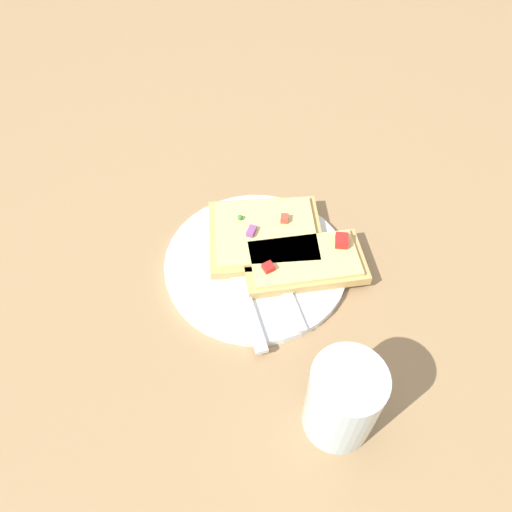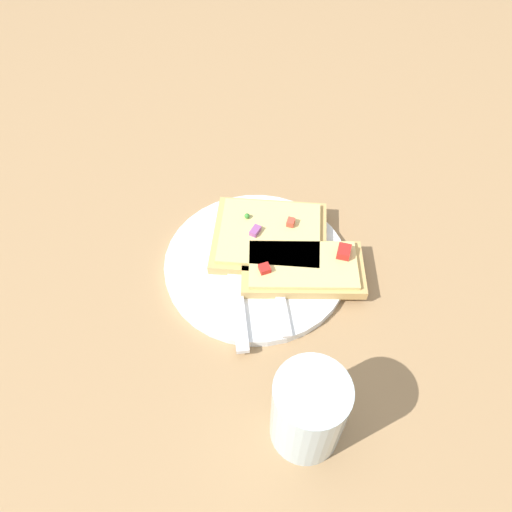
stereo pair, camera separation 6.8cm
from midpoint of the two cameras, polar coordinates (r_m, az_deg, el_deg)
The scene contains 8 objects.
ground_plane at distance 0.70m, azimuth -2.79°, elevation -1.28°, with size 4.00×4.00×0.00m, color #9E7A51.
plate at distance 0.69m, azimuth -2.80°, elevation -0.99°, with size 0.25×0.25×0.01m.
fork at distance 0.69m, azimuth -1.01°, elevation -0.62°, with size 0.10×0.20×0.01m.
knife at distance 0.66m, azimuth -4.57°, elevation -3.98°, with size 0.10×0.22×0.01m.
pizza_slice_main at distance 0.71m, azimuth -1.68°, elevation 2.29°, with size 0.21×0.20×0.03m.
pizza_slice_corner at distance 0.68m, azimuth 2.70°, elevation -0.82°, with size 0.19×0.16×0.03m.
crumb_scatter at distance 0.68m, azimuth 1.30°, elevation -1.24°, with size 0.04×0.10×0.01m.
drinking_glass at distance 0.54m, azimuth 6.24°, elevation -16.37°, with size 0.08×0.08×0.11m.
Camera 1 is at (-0.26, -0.33, 0.56)m, focal length 35.00 mm.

